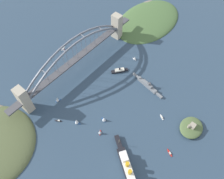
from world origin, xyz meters
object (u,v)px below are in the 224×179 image
harbor_ferry_steamer (119,70)px  small_boat_2 (77,121)px  small_boat_7 (58,121)px  small_boat_5 (162,117)px  small_boat_1 (135,58)px  harbor_arch_bridge (76,58)px  naval_cruiser (147,85)px  small_boat_6 (57,99)px  fort_island_mid_harbor (191,127)px  small_boat_4 (170,153)px  seaplane_taxiing_near_bridge (63,49)px  small_boat_0 (104,119)px  small_boat_3 (100,132)px  ocean_liner (128,169)px

harbor_ferry_steamer → small_boat_2: size_ratio=2.36×
small_boat_2 → small_boat_7: size_ratio=1.15×
small_boat_5 → small_boat_1: bearing=-123.4°
harbor_arch_bridge → harbor_ferry_steamer: (-42.11, 60.24, -24.49)m
naval_cruiser → small_boat_6: (115.98, -91.52, 1.54)m
fort_island_mid_harbor → small_boat_4: 51.52m
small_boat_2 → small_boat_7: small_boat_2 is taller
harbor_ferry_steamer → small_boat_7: (133.75, -8.74, -1.60)m
harbor_arch_bridge → seaplane_taxiing_near_bridge: size_ratio=25.14×
harbor_arch_bridge → small_boat_4: bearing=82.8°
small_boat_0 → small_boat_3: bearing=25.9°
ocean_liner → small_boat_2: 100.07m
small_boat_1 → small_boat_2: bearing=4.0°
harbor_arch_bridge → small_boat_5: (-13.59, 166.49, -26.10)m
fort_island_mid_harbor → seaplane_taxiing_near_bridge: bearing=-87.6°
naval_cruiser → small_boat_1: (-33.84, -51.75, 0.80)m
harbor_ferry_steamer → small_boat_1: (-39.23, 3.49, 1.45)m
ocean_liner → small_boat_1: (-162.94, -111.04, -2.20)m
small_boat_2 → small_boat_7: bearing=-56.3°
harbor_arch_bridge → ocean_liner: (81.60, 174.77, -20.84)m
small_boat_1 → small_boat_5: size_ratio=0.90×
small_boat_3 → small_boat_5: (-79.75, 54.11, -3.63)m
harbor_ferry_steamer → seaplane_taxiing_near_bridge: size_ratio=2.44×
harbor_ferry_steamer → small_boat_5: bearing=75.0°
ocean_liner → small_boat_2: size_ratio=7.55×
harbor_arch_bridge → harbor_ferry_steamer: harbor_arch_bridge is taller
harbor_arch_bridge → fort_island_mid_harbor: size_ratio=7.25×
small_boat_1 → small_boat_6: small_boat_6 is taller
naval_cruiser → small_boat_1: 61.84m
harbor_arch_bridge → small_boat_2: (76.07, 74.86, -21.67)m
harbor_arch_bridge → ocean_liner: size_ratio=3.22×
small_boat_0 → small_boat_2: 40.61m
harbor_arch_bridge → ocean_liner: 194.01m
naval_cruiser → small_boat_2: bearing=-18.2°
small_boat_7 → harbor_ferry_steamer: bearing=176.3°
small_boat_3 → small_boat_7: size_ratio=0.96×
fort_island_mid_harbor → small_boat_5: (11.92, -42.43, -3.26)m
harbor_arch_bridge → small_boat_4: size_ratio=24.65×
seaplane_taxiing_near_bridge → small_boat_6: bearing=43.2°
harbor_arch_bridge → small_boat_4: (25.76, 205.07, -26.14)m
small_boat_1 → small_boat_7: small_boat_1 is taller
small_boat_3 → naval_cruiser: bearing=178.4°
seaplane_taxiing_near_bridge → small_boat_4: seaplane_taxiing_near_bridge is taller
small_boat_4 → small_boat_5: 55.11m
harbor_arch_bridge → naval_cruiser: 127.13m
harbor_arch_bridge → small_boat_6: 75.90m
ocean_liner → small_boat_0: size_ratio=8.91×
small_boat_5 → small_boat_6: 164.52m
small_boat_5 → small_boat_3: bearing=-34.2°
harbor_ferry_steamer → small_boat_0: (88.92, 42.75, 1.95)m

